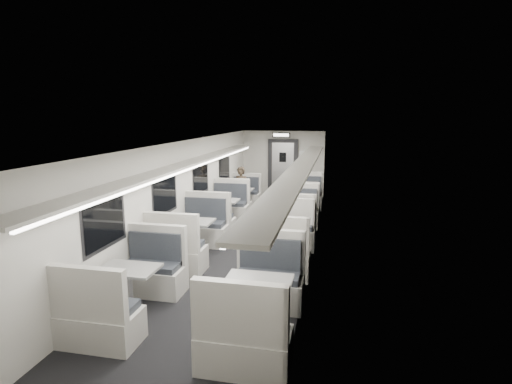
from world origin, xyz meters
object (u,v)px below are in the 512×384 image
at_px(booth_left_b, 221,214).
at_px(booth_right_d, 258,306).
at_px(booth_left_d, 129,291).
at_px(passenger, 241,190).
at_px(booth_left_c, 191,238).
at_px(booth_right_b, 295,220).
at_px(exit_sign, 281,135).
at_px(booth_right_c, 286,242).
at_px(vestibule_door, 283,168).
at_px(booth_left_a, 240,199).
at_px(booth_right_a, 303,201).

distance_m(booth_left_b, booth_right_d, 5.30).
distance_m(booth_left_d, passenger, 6.57).
height_order(booth_left_c, passenger, passenger).
distance_m(booth_right_b, exit_sign, 4.83).
xyz_separation_m(booth_right_b, booth_right_c, (0.00, -1.80, 0.02)).
height_order(booth_left_b, booth_right_c, booth_right_c).
height_order(booth_right_c, vestibule_door, vestibule_door).
height_order(booth_left_a, exit_sign, exit_sign).
relative_size(booth_left_b, booth_right_c, 0.97).
distance_m(booth_right_a, booth_right_c, 4.04).
bearing_deg(booth_right_b, exit_sign, 102.99).
xyz_separation_m(booth_left_b, booth_right_c, (2.00, -2.06, 0.01)).
height_order(passenger, exit_sign, exit_sign).
distance_m(booth_right_b, booth_right_c, 1.80).
height_order(booth_left_c, booth_right_b, booth_left_c).
relative_size(booth_right_b, vestibule_door, 1.03).
bearing_deg(booth_left_b, booth_left_d, -90.00).
bearing_deg(passenger, booth_right_a, 20.55).
xyz_separation_m(booth_right_a, booth_right_c, (0.00, -4.04, 0.02)).
height_order(booth_left_a, passenger, passenger).
distance_m(booth_left_a, booth_left_b, 2.09).
bearing_deg(booth_right_a, booth_left_b, -135.19).
bearing_deg(vestibule_door, booth_right_d, -83.98).
distance_m(booth_left_a, vestibule_door, 2.76).
height_order(booth_left_d, vestibule_door, vestibule_door).
relative_size(booth_left_b, exit_sign, 3.56).
distance_m(booth_left_d, exit_sign, 9.15).
bearing_deg(booth_right_b, passenger, 133.33).
distance_m(booth_right_a, passenger, 1.94).
relative_size(passenger, exit_sign, 2.31).
bearing_deg(passenger, booth_right_c, -49.95).
relative_size(booth_left_a, booth_right_d, 0.88).
relative_size(booth_right_c, vestibule_door, 1.08).
height_order(booth_left_b, booth_right_a, booth_left_b).
bearing_deg(exit_sign, booth_left_b, -103.76).
distance_m(booth_right_b, passenger, 2.78).
bearing_deg(exit_sign, booth_left_d, -96.42).
bearing_deg(vestibule_door, booth_left_b, -102.34).
bearing_deg(booth_left_b, vestibule_door, 77.66).
bearing_deg(booth_left_c, exit_sign, 80.99).
relative_size(booth_left_b, vestibule_door, 1.05).
relative_size(booth_right_b, booth_right_d, 0.97).
xyz_separation_m(booth_right_d, passenger, (-1.89, 6.67, 0.32)).
relative_size(booth_left_d, booth_right_b, 0.99).
distance_m(booth_left_a, booth_right_d, 7.28).
relative_size(booth_left_d, vestibule_door, 1.02).
xyz_separation_m(booth_right_a, vestibule_door, (-1.00, 2.58, 0.65)).
height_order(booth_right_b, passenger, passenger).
height_order(booth_right_b, vestibule_door, vestibule_door).
bearing_deg(booth_right_d, vestibule_door, 96.02).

